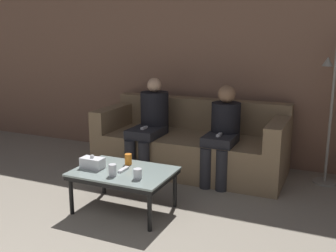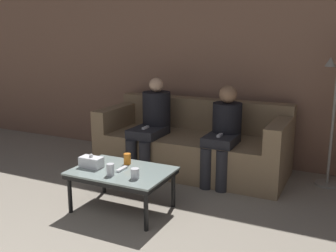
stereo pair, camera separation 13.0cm
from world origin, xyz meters
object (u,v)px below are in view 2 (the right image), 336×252
(tissue_box, at_px, (91,162))
(seated_person_left_end, at_px, (152,121))
(cup_near_right, at_px, (127,159))
(couch, at_px, (193,145))
(seated_person_mid_left, at_px, (224,131))
(cup_far_center, at_px, (135,173))
(game_remote, at_px, (122,169))
(coffee_table, at_px, (122,174))
(cup_near_left, at_px, (110,169))

(tissue_box, relative_size, seated_person_left_end, 0.19)
(cup_near_right, bearing_deg, couch, 80.06)
(couch, xyz_separation_m, seated_person_left_end, (-0.45, -0.22, 0.30))
(seated_person_left_end, height_order, seated_person_mid_left, seated_person_left_end)
(seated_person_mid_left, bearing_deg, cup_far_center, -106.90)
(game_remote, bearing_deg, cup_far_center, -31.09)
(couch, bearing_deg, cup_near_right, -99.94)
(tissue_box, distance_m, game_remote, 0.31)
(coffee_table, relative_size, cup_near_left, 8.50)
(cup_near_left, bearing_deg, seated_person_mid_left, 64.37)
(coffee_table, relative_size, game_remote, 6.09)
(game_remote, bearing_deg, tissue_box, -169.65)
(cup_near_left, distance_m, cup_far_center, 0.24)
(tissue_box, distance_m, seated_person_left_end, 1.21)
(cup_near_left, relative_size, cup_far_center, 1.17)
(cup_near_right, height_order, cup_far_center, cup_near_right)
(cup_far_center, height_order, seated_person_left_end, seated_person_left_end)
(seated_person_mid_left, bearing_deg, cup_near_right, -124.00)
(seated_person_mid_left, bearing_deg, game_remote, -118.08)
(cup_near_left, height_order, cup_near_right, cup_near_left)
(seated_person_left_end, bearing_deg, cup_far_center, -68.17)
(coffee_table, distance_m, cup_far_center, 0.28)
(cup_near_left, distance_m, seated_person_left_end, 1.35)
(cup_near_right, height_order, seated_person_mid_left, seated_person_mid_left)
(cup_far_center, bearing_deg, game_remote, 148.91)
(seated_person_left_end, bearing_deg, tissue_box, -90.82)
(tissue_box, xyz_separation_m, game_remote, (0.31, 0.06, -0.04))
(couch, height_order, cup_near_right, couch)
(coffee_table, height_order, seated_person_left_end, seated_person_left_end)
(cup_near_right, relative_size, cup_far_center, 1.16)
(cup_near_left, height_order, seated_person_mid_left, seated_person_mid_left)
(cup_far_center, relative_size, game_remote, 0.61)
(coffee_table, xyz_separation_m, cup_far_center, (0.22, -0.13, 0.09))
(coffee_table, height_order, game_remote, game_remote)
(cup_far_center, relative_size, seated_person_mid_left, 0.08)
(coffee_table, height_order, cup_near_right, cup_near_right)
(cup_near_right, bearing_deg, seated_person_mid_left, 56.00)
(game_remote, bearing_deg, couch, 83.20)
(cup_far_center, xyz_separation_m, seated_person_mid_left, (0.39, 1.29, 0.15))
(cup_near_right, height_order, seated_person_left_end, seated_person_left_end)
(game_remote, bearing_deg, seated_person_mid_left, 61.92)
(tissue_box, bearing_deg, cup_far_center, -8.46)
(cup_near_right, distance_m, seated_person_left_end, 1.02)
(cup_near_right, height_order, game_remote, cup_near_right)
(coffee_table, xyz_separation_m, cup_near_left, (-0.02, -0.16, 0.09))
(cup_near_left, relative_size, seated_person_left_end, 0.10)
(cup_near_right, xyz_separation_m, seated_person_mid_left, (0.66, 0.98, 0.14))
(tissue_box, xyz_separation_m, seated_person_left_end, (0.02, 1.20, 0.16))
(couch, xyz_separation_m, coffee_table, (-0.16, -1.36, 0.04))
(coffee_table, bearing_deg, seated_person_left_end, 104.18)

